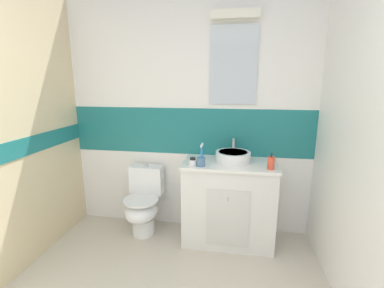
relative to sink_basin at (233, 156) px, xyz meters
name	(u,v)px	position (x,y,z in m)	size (l,w,h in m)	color
wall_back_tiled	(190,116)	(-0.47, 0.27, 0.35)	(3.20, 0.20, 2.50)	white
vanity_cabinet	(229,202)	(-0.03, -0.02, -0.48)	(0.91, 0.51, 0.85)	silver
sink_basin	(233,156)	(0.00, 0.00, 0.00)	(0.35, 0.39, 0.20)	white
toilet	(143,203)	(-0.94, -0.03, -0.56)	(0.37, 0.50, 0.74)	white
toothbrush_cup	(201,161)	(-0.29, -0.20, 0.00)	(0.08, 0.08, 0.22)	#4C7299
soap_dispenser	(271,163)	(0.34, -0.18, 0.00)	(0.06, 0.06, 0.16)	#D84C33
hair_gel_jar	(193,162)	(-0.37, -0.19, -0.02)	(0.08, 0.08, 0.08)	white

